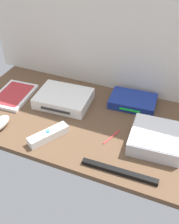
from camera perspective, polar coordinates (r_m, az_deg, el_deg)
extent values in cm
cube|color=brown|center=(106.18, 0.00, -2.11)|extent=(100.00, 48.00, 2.00)
cube|color=silver|center=(109.82, 5.22, 19.17)|extent=(110.00, 1.20, 64.00)
cube|color=white|center=(113.32, -5.25, 2.75)|extent=(21.97, 17.30, 4.40)
cube|color=#2D2D2D|center=(107.44, -6.96, 0.33)|extent=(12.01, 1.36, 0.80)
cube|color=silver|center=(97.19, 13.34, -5.29)|extent=(18.13, 18.13, 5.00)
cube|color=silver|center=(95.42, 13.57, -4.14)|extent=(17.41, 17.41, 0.30)
cube|color=white|center=(121.47, -15.12, 3.31)|extent=(14.81, 19.84, 1.40)
cube|color=#B72D33|center=(121.04, -15.18, 3.61)|extent=(12.19, 17.03, 0.16)
cube|color=navy|center=(113.53, 8.80, 2.19)|extent=(18.79, 13.22, 3.40)
cube|color=#19D833|center=(108.61, 8.14, 0.35)|extent=(8.01, 0.95, 0.60)
cube|color=white|center=(98.34, -8.35, -4.66)|extent=(10.54, 14.61, 3.00)
cylinder|color=#387FDB|center=(97.20, -8.44, -3.93)|extent=(1.40, 1.40, 0.40)
cube|color=black|center=(87.90, 6.06, -11.92)|extent=(24.04, 2.42, 1.40)
cylinder|color=red|center=(98.79, 4.48, -4.97)|extent=(3.49, 8.76, 0.70)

